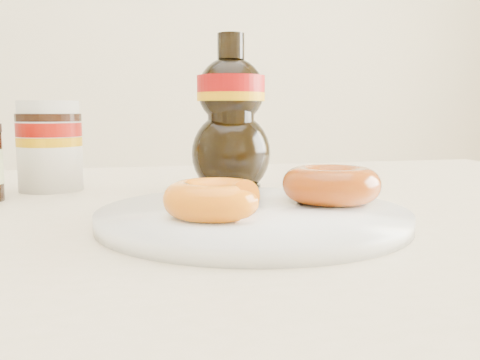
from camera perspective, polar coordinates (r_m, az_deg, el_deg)
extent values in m
cube|color=beige|center=(0.58, -7.76, -4.94)|extent=(1.40, 0.90, 0.04)
cylinder|color=#C6B28C|center=(1.26, 21.21, -16.53)|extent=(0.06, 0.06, 0.71)
cylinder|color=white|center=(0.49, 1.37, -3.93)|extent=(0.28, 0.28, 0.01)
torus|color=white|center=(0.49, 1.37, -3.81)|extent=(0.28, 0.28, 0.01)
torus|color=#FA5F0E|center=(0.46, -2.78, -2.03)|extent=(0.11, 0.11, 0.03)
torus|color=#913009|center=(0.54, 9.71, -0.46)|extent=(0.11, 0.11, 0.03)
cylinder|color=white|center=(0.75, -19.61, 2.69)|extent=(0.08, 0.08, 0.10)
cylinder|color=#840B04|center=(0.74, -19.71, 5.09)|extent=(0.08, 0.08, 0.02)
cylinder|color=#D89905|center=(0.74, -19.66, 3.89)|extent=(0.08, 0.08, 0.01)
cylinder|color=black|center=(0.74, -19.76, 6.29)|extent=(0.08, 0.08, 0.01)
cylinder|color=white|center=(0.74, -19.80, 7.20)|extent=(0.08, 0.08, 0.02)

